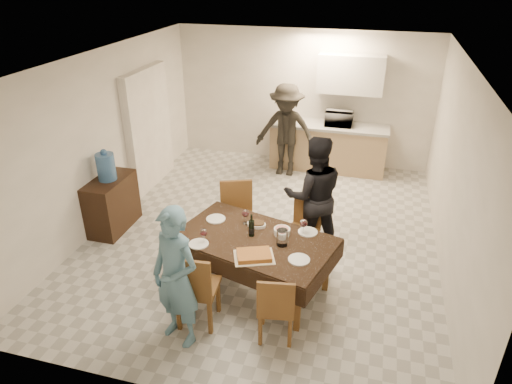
% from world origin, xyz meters
% --- Properties ---
extents(floor, '(5.00, 6.00, 0.02)m').
position_xyz_m(floor, '(0.00, 0.00, 0.00)').
color(floor, beige).
rests_on(floor, ground).
extents(ceiling, '(5.00, 6.00, 0.02)m').
position_xyz_m(ceiling, '(0.00, 0.00, 2.60)').
color(ceiling, white).
rests_on(ceiling, wall_back).
extents(wall_back, '(5.00, 0.02, 2.60)m').
position_xyz_m(wall_back, '(0.00, 3.00, 1.30)').
color(wall_back, silver).
rests_on(wall_back, floor).
extents(wall_front, '(5.00, 0.02, 2.60)m').
position_xyz_m(wall_front, '(0.00, -3.00, 1.30)').
color(wall_front, silver).
rests_on(wall_front, floor).
extents(wall_left, '(0.02, 6.00, 2.60)m').
position_xyz_m(wall_left, '(-2.50, 0.00, 1.30)').
color(wall_left, silver).
rests_on(wall_left, floor).
extents(wall_right, '(0.02, 6.00, 2.60)m').
position_xyz_m(wall_right, '(2.50, 0.00, 1.30)').
color(wall_right, silver).
rests_on(wall_right, floor).
extents(stub_partition, '(0.15, 1.40, 2.10)m').
position_xyz_m(stub_partition, '(-2.42, 1.20, 1.05)').
color(stub_partition, white).
rests_on(stub_partition, floor).
extents(kitchen_base_cabinet, '(2.20, 0.60, 0.86)m').
position_xyz_m(kitchen_base_cabinet, '(0.60, 2.68, 0.43)').
color(kitchen_base_cabinet, '#9F7E5F').
rests_on(kitchen_base_cabinet, floor).
extents(kitchen_worktop, '(2.24, 0.64, 0.05)m').
position_xyz_m(kitchen_worktop, '(0.60, 2.68, 0.89)').
color(kitchen_worktop, '#999995').
rests_on(kitchen_worktop, kitchen_base_cabinet).
extents(upper_cabinet, '(1.20, 0.34, 0.70)m').
position_xyz_m(upper_cabinet, '(0.90, 2.82, 1.85)').
color(upper_cabinet, silver).
rests_on(upper_cabinet, wall_back).
extents(dining_table, '(2.09, 1.55, 0.73)m').
position_xyz_m(dining_table, '(0.19, -1.25, 0.70)').
color(dining_table, black).
rests_on(dining_table, floor).
extents(chair_near_left, '(0.48, 0.48, 0.53)m').
position_xyz_m(chair_near_left, '(-0.26, -2.09, 0.60)').
color(chair_near_left, brown).
rests_on(chair_near_left, floor).
extents(chair_near_right, '(0.45, 0.45, 0.46)m').
position_xyz_m(chair_near_right, '(0.64, -2.08, 0.53)').
color(chair_near_right, brown).
rests_on(chair_near_right, floor).
extents(chair_far_left, '(0.59, 0.60, 0.54)m').
position_xyz_m(chair_far_left, '(-0.26, -0.59, 0.61)').
color(chair_far_left, brown).
rests_on(chair_far_left, floor).
extents(chair_far_right, '(0.50, 0.50, 0.48)m').
position_xyz_m(chair_far_right, '(0.64, -0.58, 0.55)').
color(chair_far_right, brown).
rests_on(chair_far_right, floor).
extents(console, '(0.45, 0.89, 0.83)m').
position_xyz_m(console, '(-2.28, -0.43, 0.41)').
color(console, black).
rests_on(console, floor).
extents(water_jug, '(0.27, 0.27, 0.40)m').
position_xyz_m(water_jug, '(-2.28, -0.43, 1.03)').
color(water_jug, '#467ABB').
rests_on(water_jug, console).
extents(wine_bottle, '(0.07, 0.07, 0.29)m').
position_xyz_m(wine_bottle, '(0.14, -1.20, 0.87)').
color(wine_bottle, black).
rests_on(wine_bottle, dining_table).
extents(water_pitcher, '(0.13, 0.13, 0.20)m').
position_xyz_m(water_pitcher, '(0.54, -1.30, 0.83)').
color(water_pitcher, white).
rests_on(water_pitcher, dining_table).
extents(savoury_tart, '(0.54, 0.48, 0.06)m').
position_xyz_m(savoury_tart, '(0.29, -1.63, 0.76)').
color(savoury_tart, '#B57335').
rests_on(savoury_tart, dining_table).
extents(salad_bowl, '(0.20, 0.20, 0.08)m').
position_xyz_m(salad_bowl, '(0.49, -1.07, 0.77)').
color(salad_bowl, white).
rests_on(salad_bowl, dining_table).
extents(mushroom_dish, '(0.22, 0.22, 0.04)m').
position_xyz_m(mushroom_dish, '(0.14, -0.97, 0.75)').
color(mushroom_dish, white).
rests_on(mushroom_dish, dining_table).
extents(wine_glass_a, '(0.09, 0.09, 0.19)m').
position_xyz_m(wine_glass_a, '(-0.36, -1.50, 0.83)').
color(wine_glass_a, white).
rests_on(wine_glass_a, dining_table).
extents(wine_glass_b, '(0.09, 0.09, 0.21)m').
position_xyz_m(wine_glass_b, '(0.74, -1.00, 0.83)').
color(wine_glass_b, white).
rests_on(wine_glass_b, dining_table).
extents(wine_glass_c, '(0.09, 0.09, 0.21)m').
position_xyz_m(wine_glass_c, '(-0.01, -0.95, 0.83)').
color(wine_glass_c, white).
rests_on(wine_glass_c, dining_table).
extents(plate_near_left, '(0.24, 0.24, 0.01)m').
position_xyz_m(plate_near_left, '(-0.41, -1.55, 0.74)').
color(plate_near_left, white).
rests_on(plate_near_left, dining_table).
extents(plate_near_right, '(0.25, 0.25, 0.01)m').
position_xyz_m(plate_near_right, '(0.79, -1.55, 0.74)').
color(plate_near_right, white).
rests_on(plate_near_right, dining_table).
extents(plate_far_left, '(0.25, 0.25, 0.01)m').
position_xyz_m(plate_far_left, '(-0.41, -0.95, 0.74)').
color(plate_far_left, white).
rests_on(plate_far_left, dining_table).
extents(plate_far_right, '(0.24, 0.24, 0.01)m').
position_xyz_m(plate_far_right, '(0.79, -0.95, 0.74)').
color(plate_far_right, white).
rests_on(plate_far_right, dining_table).
extents(microwave, '(0.50, 0.34, 0.28)m').
position_xyz_m(microwave, '(0.77, 2.68, 1.05)').
color(microwave, silver).
rests_on(microwave, kitchen_worktop).
extents(person_near, '(0.68, 0.56, 1.61)m').
position_xyz_m(person_near, '(-0.36, -2.30, 0.81)').
color(person_near, teal).
rests_on(person_near, floor).
extents(person_far, '(0.99, 0.87, 1.71)m').
position_xyz_m(person_far, '(0.74, -0.20, 0.86)').
color(person_far, black).
rests_on(person_far, floor).
extents(person_kitchen, '(1.13, 0.65, 1.75)m').
position_xyz_m(person_kitchen, '(-0.15, 2.23, 0.88)').
color(person_kitchen, black).
rests_on(person_kitchen, floor).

